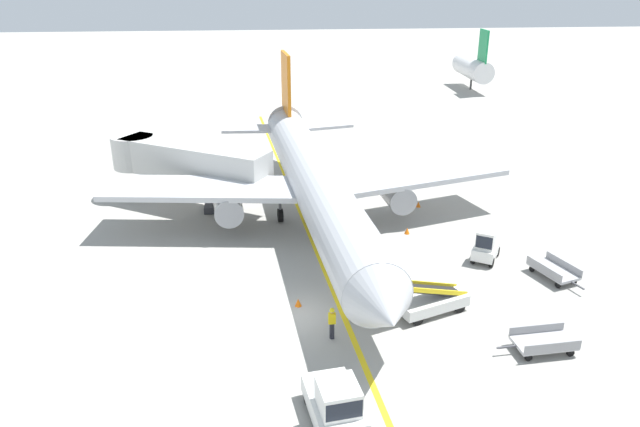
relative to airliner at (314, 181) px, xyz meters
The scene contains 15 objects.
ground_plane 11.95m from the airliner, 98.89° to the right, with size 300.00×300.00×0.00m, color #9E9B93.
taxi_line_yellow 7.18m from the airliner, 89.53° to the right, with size 0.30×80.00×0.01m, color yellow.
airliner is the anchor object (origin of this frame).
jet_bridge 11.01m from the airliner, 151.12° to the left, with size 12.29×8.77×4.85m.
pushback_tug 19.47m from the airliner, 92.42° to the right, with size 2.42×3.85×2.20m.
baggage_tug_near_wing 11.96m from the airliner, 30.89° to the right, with size 2.38×2.72×2.10m.
belt_loader_forward_hold 12.95m from the airliner, 66.49° to the right, with size 5.12×2.96×2.59m.
baggage_cart_loaded 16.01m from the airliner, 32.78° to the right, with size 2.35×3.82×0.94m.
baggage_cart_empty_trailing 18.32m from the airliner, 58.26° to the right, with size 3.81×1.76×0.94m.
ground_crew_marshaller 13.66m from the airliner, 91.23° to the right, with size 0.36×0.24×1.70m.
safety_cone_nose_left 9.24m from the airliner, 20.54° to the left, with size 0.36×0.36×0.44m, color orange.
safety_cone_nose_right 5.27m from the airliner, 62.57° to the right, with size 0.36×0.36×0.44m, color orange.
safety_cone_wingtip_left 7.14m from the airliner, 15.10° to the right, with size 0.36×0.36×0.44m, color orange.
safety_cone_wingtip_right 10.91m from the airliner, 99.65° to the right, with size 0.36×0.36×0.44m, color orange.
distant_aircraft_far_left 54.82m from the airliner, 60.39° to the left, with size 3.00×10.10×8.80m.
Camera 1 is at (-1.38, -26.57, 16.84)m, focal length 33.55 mm.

